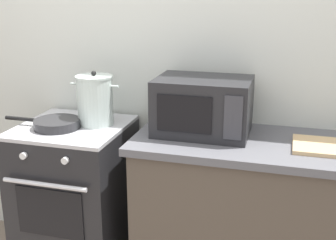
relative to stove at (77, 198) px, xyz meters
The scene contains 8 objects.
back_wall 1.09m from the stove, 29.72° to the left, with size 4.40×0.10×2.50m, color silver.
lower_cabinet_right 1.25m from the stove, ahead, with size 1.64×0.56×0.88m, color #4C4238.
countertop_right 1.33m from the stove, ahead, with size 1.70×0.60×0.04m, color #59595E.
stove is the anchor object (origin of this frame).
stock_pot 0.62m from the stove, 27.01° to the left, with size 0.29×0.21×0.31m.
frying_pan 0.49m from the stove, 133.30° to the right, with size 0.46×0.26×0.05m.
microwave 0.97m from the stove, ahead, with size 0.50×0.37×0.30m.
cutting_board 1.48m from the stove, ahead, with size 0.36×0.26×0.02m, color tan.
Camera 1 is at (0.82, -1.52, 1.68)m, focal length 46.38 mm.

